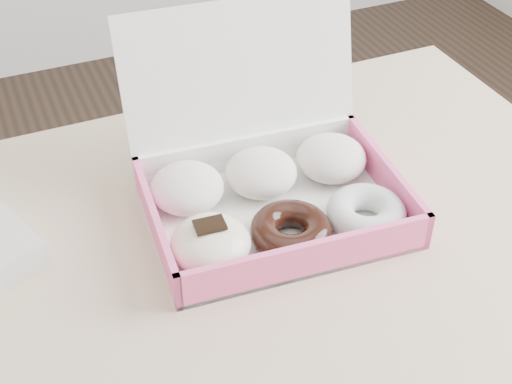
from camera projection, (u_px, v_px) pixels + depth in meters
name	position (u px, v px, depth m)	size (l,w,h in m)	color
table	(195.00, 338.00, 0.86)	(1.20, 0.80, 0.75)	tan
donut_box	(268.00, 187.00, 0.90)	(0.34, 0.31, 0.23)	white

